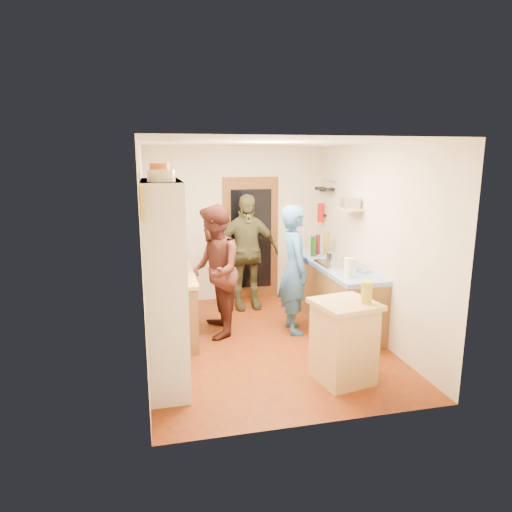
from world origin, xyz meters
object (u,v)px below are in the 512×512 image
object	(u,v)px
hutch_body	(165,284)
person_left	(216,271)
island_base	(344,344)
person_hob	(297,270)
person_back	(247,252)
right_counter_base	(334,295)

from	to	relation	value
hutch_body	person_left	size ratio (longest dim) A/B	1.21
hutch_body	island_base	distance (m)	2.04
hutch_body	island_base	size ratio (longest dim) A/B	2.56
island_base	person_left	bearing A→B (deg)	124.53
island_base	person_hob	xyz separation A→B (m)	(-0.05, 1.51, 0.47)
person_back	person_hob	bearing A→B (deg)	-70.22
island_base	person_back	xyz separation A→B (m)	(-0.51, 2.70, 0.50)
right_counter_base	person_left	size ratio (longest dim) A/B	1.21
island_base	person_back	size ratio (longest dim) A/B	0.46
person_left	person_back	bearing A→B (deg)	151.30
island_base	person_hob	distance (m)	1.58
right_counter_base	person_hob	distance (m)	0.86
person_left	right_counter_base	bearing A→B (deg)	95.82
island_base	person_left	xyz separation A→B (m)	(-1.15, 1.68, 0.48)
island_base	person_back	distance (m)	2.79
right_counter_base	island_base	world-z (taller)	island_base
person_left	person_back	distance (m)	1.21
person_hob	person_back	distance (m)	1.28
person_hob	hutch_body	bearing A→B (deg)	122.38
right_counter_base	hutch_body	bearing A→B (deg)	-152.53
hutch_body	island_base	world-z (taller)	hutch_body
island_base	right_counter_base	bearing A→B (deg)	70.43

